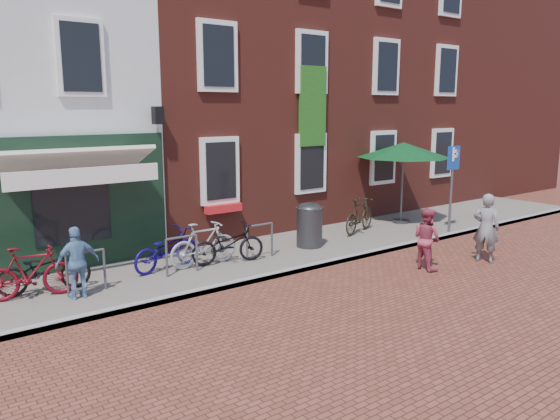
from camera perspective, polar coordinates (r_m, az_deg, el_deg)
ground at (r=11.59m, az=-0.77°, el=-7.27°), size 80.00×80.00×0.00m
sidewalk at (r=13.30m, az=-1.09°, el=-4.66°), size 24.00×3.00×0.10m
building_brick_mid at (r=18.09m, az=-9.05°, el=15.12°), size 6.00×8.00×10.00m
building_brick_right at (r=21.56m, az=5.66°, el=14.48°), size 6.00×8.00×10.00m
filler_right at (r=26.35m, az=16.39°, el=12.33°), size 7.00×8.00×9.00m
litter_bin at (r=13.71m, az=3.11°, el=-1.32°), size 0.65×0.65×1.20m
parking_sign at (r=15.88m, az=17.64°, el=3.66°), size 0.50×0.08×2.43m
parasol at (r=16.74m, az=12.85°, el=6.45°), size 2.76×2.76×2.55m
woman at (r=13.52m, az=20.81°, el=-1.78°), size 0.58×0.70×1.63m
boy at (r=12.56m, az=15.13°, el=-2.92°), size 0.58×0.72×1.39m
cafe_person at (r=10.67m, az=-20.48°, el=-5.20°), size 0.81×0.37×1.36m
bicycle_0 at (r=11.31m, az=-23.54°, el=-5.76°), size 1.76×0.82×0.89m
bicycle_1 at (r=11.05m, az=-24.70°, el=-5.97°), size 1.71×0.78×0.99m
bicycle_2 at (r=12.08m, az=-11.83°, el=-4.05°), size 1.79×0.97×0.89m
bicycle_3 at (r=12.19m, az=-8.02°, el=-3.55°), size 1.65×0.48×0.99m
bicycle_4 at (r=12.32m, az=-5.51°, el=-3.58°), size 1.79×0.94×0.89m
bicycle_5 at (r=15.39m, az=8.34°, el=-0.56°), size 1.71×0.99×0.99m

